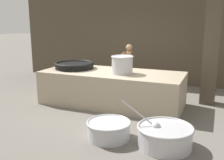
{
  "coord_description": "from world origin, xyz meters",
  "views": [
    {
      "loc": [
        2.51,
        -6.07,
        2.14
      ],
      "look_at": [
        0.0,
        0.0,
        0.64
      ],
      "focal_mm": 42.0,
      "sensor_mm": 36.0,
      "label": 1
    }
  ],
  "objects_px": {
    "stock_pot": "(122,64)",
    "prep_bowl_meat": "(109,129)",
    "giant_wok_near": "(74,65)",
    "cook": "(129,67)",
    "prep_bowl_vegetables": "(165,135)"
  },
  "relations": [
    {
      "from": "cook",
      "to": "prep_bowl_vegetables",
      "type": "relative_size",
      "value": 1.16
    },
    {
      "from": "giant_wok_near",
      "to": "prep_bowl_meat",
      "type": "relative_size",
      "value": 1.31
    },
    {
      "from": "giant_wok_near",
      "to": "cook",
      "type": "height_order",
      "value": "cook"
    },
    {
      "from": "stock_pot",
      "to": "cook",
      "type": "height_order",
      "value": "cook"
    },
    {
      "from": "giant_wok_near",
      "to": "prep_bowl_meat",
      "type": "xyz_separation_m",
      "value": [
        1.87,
        -1.98,
        -0.77
      ]
    },
    {
      "from": "giant_wok_near",
      "to": "prep_bowl_meat",
      "type": "distance_m",
      "value": 2.83
    },
    {
      "from": "stock_pot",
      "to": "giant_wok_near",
      "type": "bearing_deg",
      "value": 174.08
    },
    {
      "from": "stock_pot",
      "to": "prep_bowl_vegetables",
      "type": "bearing_deg",
      "value": -50.89
    },
    {
      "from": "prep_bowl_vegetables",
      "to": "giant_wok_near",
      "type": "bearing_deg",
      "value": 146.31
    },
    {
      "from": "cook",
      "to": "prep_bowl_meat",
      "type": "relative_size",
      "value": 1.76
    },
    {
      "from": "giant_wok_near",
      "to": "stock_pot",
      "type": "relative_size",
      "value": 1.95
    },
    {
      "from": "stock_pot",
      "to": "prep_bowl_meat",
      "type": "height_order",
      "value": "stock_pot"
    },
    {
      "from": "giant_wok_near",
      "to": "stock_pot",
      "type": "bearing_deg",
      "value": -5.92
    },
    {
      "from": "stock_pot",
      "to": "prep_bowl_vegetables",
      "type": "distance_m",
      "value": 2.45
    },
    {
      "from": "giant_wok_near",
      "to": "cook",
      "type": "distance_m",
      "value": 1.66
    }
  ]
}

